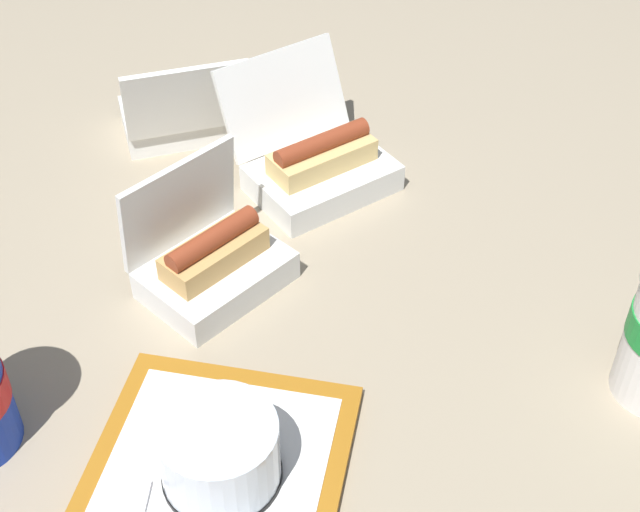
# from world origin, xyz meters

# --- Properties ---
(ground_plane) EXTENTS (3.20, 3.20, 0.00)m
(ground_plane) POSITION_xyz_m (0.00, 0.00, 0.00)
(ground_plane) COLOR gray
(cake_container) EXTENTS (0.12, 0.12, 0.08)m
(cake_container) POSITION_xyz_m (-0.26, 0.04, 0.05)
(cake_container) COLOR black
(cake_container) RESTS_ON food_tray
(clamshell_hotdog_left) EXTENTS (0.21, 0.20, 0.16)m
(clamshell_hotdog_left) POSITION_xyz_m (0.02, 0.14, 0.04)
(clamshell_hotdog_left) COLOR white
(clamshell_hotdog_left) RESTS_ON ground_plane
(clamshell_hotdog_center) EXTENTS (0.27, 0.27, 0.16)m
(clamshell_hotdog_center) POSITION_xyz_m (0.25, 0.06, 0.04)
(clamshell_hotdog_center) COLOR white
(clamshell_hotdog_center) RESTS_ON ground_plane
(clamshell_hotdog_front) EXTENTS (0.23, 0.23, 0.16)m
(clamshell_hotdog_front) POSITION_xyz_m (0.33, 0.29, 0.04)
(clamshell_hotdog_front) COLOR white
(clamshell_hotdog_front) RESTS_ON ground_plane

